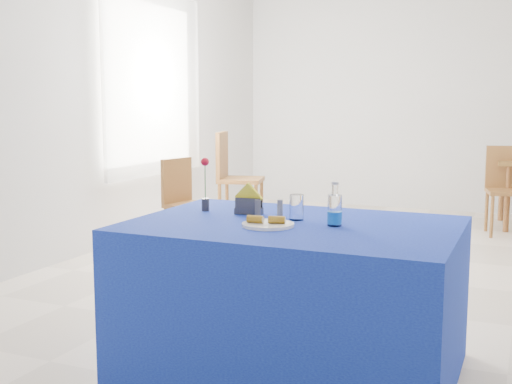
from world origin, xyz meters
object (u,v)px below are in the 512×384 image
plate (268,225)px  water_bottle (335,211)px  chair_bg_left (507,184)px  blue_table (292,297)px  chair_win_b (232,172)px  chair_win_a (184,197)px

plate → water_bottle: size_ratio=1.18×
plate → chair_bg_left: chair_bg_left is taller
blue_table → chair_win_b: bearing=119.9°
blue_table → chair_win_b: 3.92m
water_bottle → chair_bg_left: size_ratio=0.24×
plate → chair_win_a: 2.94m
blue_table → chair_bg_left: (0.85, 4.13, 0.15)m
blue_table → chair_win_b: (-1.96, 3.39, 0.22)m
blue_table → chair_win_a: bearing=130.6°
water_bottle → chair_win_b: chair_win_b is taller
chair_win_b → chair_bg_left: bearing=-89.7°
plate → chair_win_b: chair_win_b is taller
plate → chair_win_b: bearing=118.0°
plate → water_bottle: 0.33m
plate → chair_win_b: size_ratio=0.24×
blue_table → water_bottle: (0.21, 0.01, 0.45)m
water_bottle → chair_win_a: 3.03m
blue_table → plate: bearing=-120.9°
plate → chair_win_a: chair_win_a is taller
plate → blue_table: (0.08, 0.13, -0.39)m
water_bottle → chair_win_a: (-2.08, 2.17, -0.34)m
chair_bg_left → chair_win_a: (-2.72, -1.95, -0.04)m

